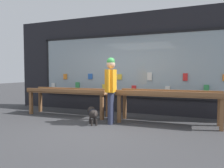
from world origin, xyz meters
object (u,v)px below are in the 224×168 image
display_table_right (168,97)px  small_dog (93,113)px  display_table_left (68,94)px  person_browsing (111,85)px

display_table_right → small_dog: bearing=-157.2°
display_table_left → small_dog: display_table_left is taller
display_table_right → person_browsing: 1.56m
display_table_left → display_table_right: size_ratio=1.00×
display_table_left → display_table_right: 3.15m
display_table_right → small_dog: size_ratio=5.13×
person_browsing → small_dog: 0.90m
display_table_left → small_dog: 1.56m
display_table_left → small_dog: bearing=-30.9°
display_table_right → person_browsing: person_browsing is taller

